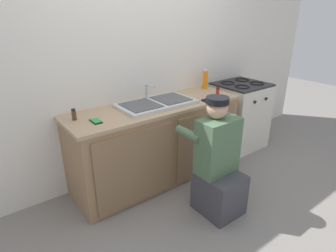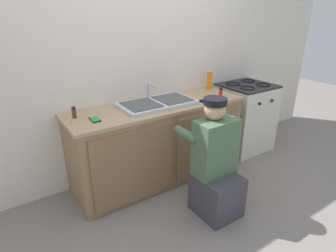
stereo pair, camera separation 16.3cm
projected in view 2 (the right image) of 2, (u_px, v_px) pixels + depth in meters
name	position (u px, v px, depth m)	size (l,w,h in m)	color
ground_plane	(173.00, 188.00, 3.03)	(12.00, 12.00, 0.00)	gray
back_wall	(140.00, 63.00, 3.05)	(6.00, 0.10, 2.50)	silver
counter_cabinet	(159.00, 144.00, 3.10)	(1.88, 0.62, 0.83)	#997551
countertop	(157.00, 106.00, 2.94)	(1.92, 0.62, 0.03)	tan
sink_double_basin	(157.00, 103.00, 2.92)	(0.80, 0.44, 0.19)	silver
stove_range	(244.00, 117.00, 3.79)	(0.65, 0.62, 0.91)	silver
plumber_person	(215.00, 168.00, 2.54)	(0.42, 0.61, 1.10)	#3F3F47
soap_bottle_orange	(209.00, 80.00, 3.45)	(0.06, 0.06, 0.25)	orange
spice_bottle_pepper	(74.00, 113.00, 2.55)	(0.04, 0.04, 0.10)	#513823
cell_phone	(95.00, 119.00, 2.52)	(0.07, 0.14, 0.01)	black
spice_bottle_red	(221.00, 93.00, 3.17)	(0.04, 0.04, 0.10)	red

